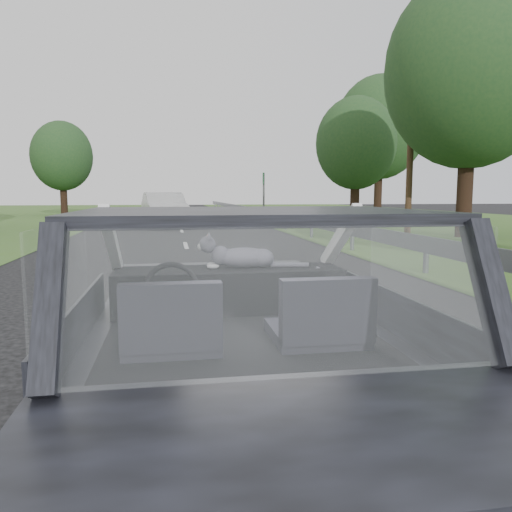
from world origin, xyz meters
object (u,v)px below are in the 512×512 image
object	(u,v)px
cat	(244,256)
utility_pole	(411,135)
other_car	(164,210)
highway_sign	(264,197)
subject_car	(241,330)

from	to	relation	value
cat	utility_pole	bearing A→B (deg)	62.42
other_car	highway_sign	bearing A→B (deg)	32.68
highway_sign	utility_pole	distance (m)	11.20
subject_car	other_car	size ratio (longest dim) A/B	0.82
highway_sign	utility_pole	bearing A→B (deg)	-55.30
other_car	utility_pole	xyz separation A→B (m)	(9.42, -5.42, 2.96)
subject_car	highway_sign	bearing A→B (deg)	79.27
cat	subject_car	bearing A→B (deg)	-97.02
cat	other_car	size ratio (longest dim) A/B	0.12
other_car	subject_car	bearing A→B (deg)	-96.11
subject_car	utility_pole	world-z (taller)	utility_pole
other_car	cat	bearing A→B (deg)	-95.74
subject_car	other_car	xyz separation A→B (m)	(-0.74, 20.80, 0.08)
highway_sign	utility_pole	world-z (taller)	utility_pole
subject_car	highway_sign	xyz separation A→B (m)	(4.85, 25.63, 0.64)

